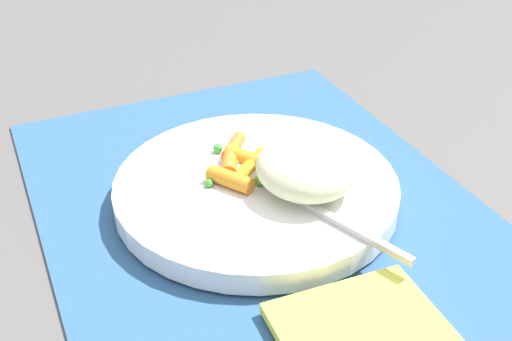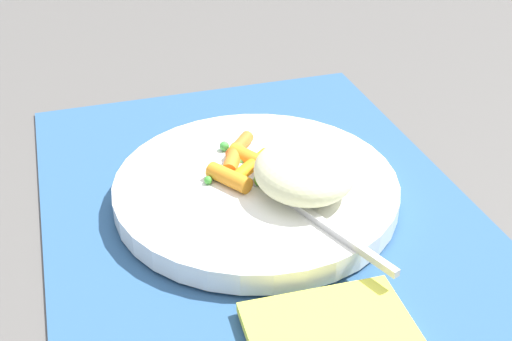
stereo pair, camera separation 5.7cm
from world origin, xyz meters
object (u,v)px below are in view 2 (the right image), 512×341
Objects in this scene: plate at (256,189)px; carrot_portion at (239,162)px; fork at (287,199)px; rice_mound at (304,171)px.

plate is 0.03m from carrot_portion.
plate is 1.32× the size of fork.
fork is at bearing -158.71° from carrot_portion.
rice_mound reaches higher than carrot_portion.
carrot_portion is (0.02, 0.01, 0.02)m from plate.
rice_mound is 0.48× the size of fork.
fork is (-0.06, -0.02, -0.00)m from carrot_portion.
rice_mound is at bearing -130.92° from plate.
rice_mound is (-0.03, -0.03, 0.03)m from plate.
fork is (-0.01, 0.02, -0.02)m from rice_mound.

